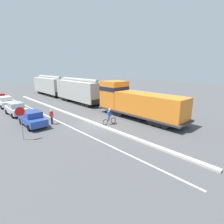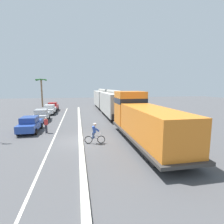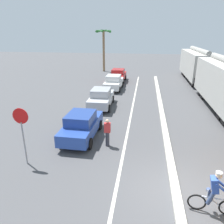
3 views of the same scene
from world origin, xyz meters
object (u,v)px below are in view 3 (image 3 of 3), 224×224
parked_car_blue (82,125)px  parked_car_white (114,82)px  parked_car_red (118,75)px  pedestrian_by_cars (107,132)px  palm_tree_near (104,40)px  parked_car_silver (101,98)px  hopper_car_middle (197,65)px  stop_sign (22,126)px  cyclist (214,194)px

parked_car_blue → parked_car_white: (0.19, 12.10, 0.00)m
parked_car_red → pedestrian_by_cars: (1.55, -17.14, 0.03)m
palm_tree_near → parked_car_white: bearing=-74.2°
parked_car_silver → parked_car_red: same height
hopper_car_middle → parked_car_blue: (-10.32, -18.66, -1.26)m
parked_car_white → palm_tree_near: bearing=105.8°
parked_car_blue → pedestrian_by_cars: 1.89m
hopper_car_middle → parked_car_silver: (-10.31, -12.72, -1.26)m
hopper_car_middle → parked_car_white: (-10.14, -6.56, -1.26)m
hopper_car_middle → parked_car_blue: hopper_car_middle is taller
stop_sign → pedestrian_by_cars: size_ratio=1.78×
hopper_car_middle → parked_car_blue: bearing=-119.0°
palm_tree_near → stop_sign: bearing=-87.4°
parked_car_red → cyclist: (6.06, -21.41, 0.00)m
parked_car_red → stop_sign: size_ratio=1.46×
cyclist → palm_tree_near: 30.68m
cyclist → stop_sign: 8.44m
parked_car_white → cyclist: size_ratio=2.46×
palm_tree_near → pedestrian_by_cars: (4.85, -24.65, -4.11)m
parked_car_blue → parked_car_red: 16.35m
parked_car_silver → hopper_car_middle: bearing=51.0°
parked_car_white → palm_tree_near: 12.90m
palm_tree_near → pedestrian_by_cars: size_ratio=4.09×
parked_car_white → hopper_car_middle: bearing=32.9°
stop_sign → hopper_car_middle: bearing=60.7°
cyclist → stop_sign: stop_sign is taller
cyclist → hopper_car_middle: bearing=80.2°
parked_car_silver → cyclist: cyclist is taller
hopper_car_middle → parked_car_red: (-10.16, -2.31, -1.26)m
parked_car_red → stop_sign: 19.62m
pedestrian_by_cars → cyclist: bearing=-43.5°
cyclist → pedestrian_by_cars: bearing=136.5°
parked_car_blue → parked_car_red: same height
cyclist → pedestrian_by_cars: cyclist is taller
parked_car_blue → parked_car_silver: bearing=89.9°
parked_car_white → stop_sign: size_ratio=1.47×
parked_car_red → pedestrian_by_cars: same height
cyclist → pedestrian_by_cars: 6.20m
parked_car_white → parked_car_blue: bearing=-90.9°
cyclist → stop_sign: (-8.12, 1.93, 1.21)m
parked_car_red → palm_tree_near: bearing=113.7°
parked_car_blue → cyclist: bearing=-39.2°
parked_car_silver → pedestrian_by_cars: (1.70, -6.73, 0.03)m
parked_car_white → parked_car_red: 4.25m
parked_car_white → parked_car_red: bearing=90.3°
hopper_car_middle → cyclist: 24.10m
parked_car_silver → stop_sign: (-1.92, -9.07, 1.21)m
parked_car_red → palm_tree_near: 9.19m
parked_car_white → cyclist: 18.19m
parked_car_silver → parked_car_white: size_ratio=1.00×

